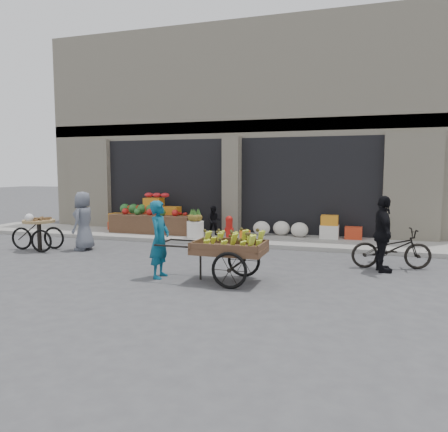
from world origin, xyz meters
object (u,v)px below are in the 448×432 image
(fire_hydrant, at_px, (229,227))
(cyclist, at_px, (383,234))
(seated_person, at_px, (214,221))
(bicycle, at_px, (391,248))
(banana_cart, at_px, (227,246))
(orange_bucket, at_px, (245,235))
(pineapple_bin, at_px, (195,229))
(tricycle_cart, at_px, (39,230))
(vendor_grey, at_px, (83,221))
(vendor_woman, at_px, (160,239))

(fire_hydrant, height_order, cyclist, cyclist)
(seated_person, distance_m, bicycle, 5.79)
(banana_cart, xyz_separation_m, bicycle, (3.12, 2.22, -0.26))
(orange_bucket, relative_size, banana_cart, 0.14)
(banana_cart, bearing_deg, pineapple_bin, 119.38)
(pineapple_bin, relative_size, seated_person, 0.56)
(banana_cart, bearing_deg, tricycle_cart, 165.02)
(vendor_grey, distance_m, cyclist, 7.67)
(vendor_woman, xyz_separation_m, vendor_grey, (-3.34, 2.16, 0.02))
(orange_bucket, xyz_separation_m, vendor_grey, (-3.97, -2.18, 0.53))
(tricycle_cart, bearing_deg, bicycle, -1.83)
(orange_bucket, relative_size, bicycle, 0.19)
(orange_bucket, height_order, vendor_grey, vendor_grey)
(bicycle, bearing_deg, vendor_woman, 105.64)
(fire_hydrant, height_order, vendor_woman, vendor_woman)
(orange_bucket, xyz_separation_m, bicycle, (3.90, -2.03, 0.18))
(vendor_grey, relative_size, cyclist, 0.98)
(cyclist, bearing_deg, seated_person, 46.04)
(vendor_woman, relative_size, bicycle, 0.91)
(pineapple_bin, bearing_deg, vendor_grey, -136.16)
(bicycle, bearing_deg, banana_cart, 114.06)
(pineapple_bin, height_order, seated_person, seated_person)
(tricycle_cart, bearing_deg, cyclist, -4.35)
(banana_cart, distance_m, tricycle_cart, 6.10)
(pineapple_bin, distance_m, fire_hydrant, 1.11)
(seated_person, xyz_separation_m, tricycle_cart, (-3.89, -3.30, -0.02))
(seated_person, bearing_deg, fire_hydrant, -52.88)
(banana_cart, distance_m, bicycle, 3.84)
(fire_hydrant, relative_size, seated_person, 0.76)
(banana_cart, xyz_separation_m, tricycle_cart, (-5.87, 1.65, -0.15))
(pineapple_bin, bearing_deg, banana_cart, -61.36)
(orange_bucket, distance_m, bicycle, 4.40)
(banana_cart, distance_m, vendor_woman, 1.40)
(tricycle_cart, bearing_deg, seated_person, 34.88)
(seated_person, height_order, bicycle, seated_person)
(bicycle, height_order, cyclist, cyclist)
(tricycle_cart, xyz_separation_m, cyclist, (8.79, 0.17, 0.25))
(bicycle, bearing_deg, pineapple_bin, 57.45)
(pineapple_bin, relative_size, fire_hydrant, 0.73)
(pineapple_bin, relative_size, orange_bucket, 1.62)
(banana_cart, bearing_deg, vendor_grey, 157.11)
(orange_bucket, bearing_deg, banana_cart, -79.65)
(seated_person, xyz_separation_m, banana_cart, (1.98, -4.95, 0.13))
(banana_cart, relative_size, tricycle_cart, 1.63)
(vendor_grey, bearing_deg, bicycle, 86.95)
(fire_hydrant, height_order, tricycle_cart, tricycle_cart)
(tricycle_cart, bearing_deg, orange_bucket, 21.62)
(banana_cart, relative_size, cyclist, 1.44)
(vendor_woman, distance_m, vendor_grey, 3.98)
(fire_hydrant, relative_size, cyclist, 0.43)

